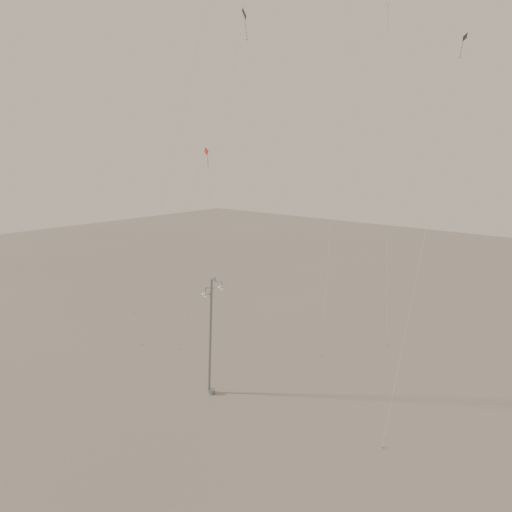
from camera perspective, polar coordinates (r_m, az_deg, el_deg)
The scene contains 7 objects.
ground at distance 29.07m, azimuth -6.07°, elevation -18.64°, with size 160.00×160.00×0.00m, color gray.
street_lamp at distance 26.63m, azimuth -6.41°, elevation -10.95°, with size 1.64×1.02×8.32m.
kite_0 at distance 40.63m, azimuth -8.12°, elevation 27.78°, with size 7.34×6.39×32.13m.
kite_1 at distance 34.95m, azimuth -3.64°, elevation 23.08°, with size 1.54×7.49×27.30m.
kite_3 at distance 33.84m, azimuth -9.29°, elevation 8.06°, with size 3.39×5.58×16.52m.
kite_4 at distance 30.66m, azimuth 25.44°, elevation 15.54°, with size 2.07×15.05×24.36m.
kite_5 at distance 45.91m, azimuth 18.23°, elevation 24.50°, with size 7.66×13.07×31.66m.
Camera 1 is at (17.97, -16.96, 15.31)m, focal length 28.00 mm.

